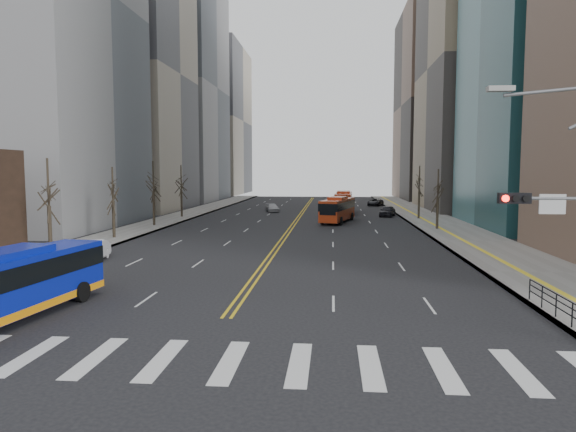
# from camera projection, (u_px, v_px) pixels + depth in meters

# --- Properties ---
(ground) EXTENTS (220.00, 220.00, 0.00)m
(ground) POSITION_uv_depth(u_px,v_px,m) (196.00, 361.00, 17.51)
(ground) COLOR black
(sidewalk_right) EXTENTS (7.00, 130.00, 0.15)m
(sidewalk_right) POSITION_uv_depth(u_px,v_px,m) (441.00, 225.00, 60.66)
(sidewalk_right) COLOR gray
(sidewalk_right) RESTS_ON ground
(sidewalk_left) EXTENTS (5.00, 130.00, 0.15)m
(sidewalk_left) POSITION_uv_depth(u_px,v_px,m) (161.00, 222.00, 63.57)
(sidewalk_left) COLOR gray
(sidewalk_left) RESTS_ON ground
(crosswalk) EXTENTS (26.70, 4.00, 0.01)m
(crosswalk) POSITION_uv_depth(u_px,v_px,m) (196.00, 360.00, 17.51)
(crosswalk) COLOR silver
(crosswalk) RESTS_ON ground
(centerline) EXTENTS (0.55, 100.00, 0.01)m
(centerline) POSITION_uv_depth(u_px,v_px,m) (299.00, 216.00, 72.09)
(centerline) COLOR gold
(centerline) RESTS_ON ground
(office_towers) EXTENTS (83.00, 134.00, 58.00)m
(office_towers) POSITION_uv_depth(u_px,v_px,m) (306.00, 63.00, 83.35)
(office_towers) COLOR gray
(office_towers) RESTS_ON ground
(pedestrian_railing) EXTENTS (0.06, 6.06, 1.02)m
(pedestrian_railing) POSITION_uv_depth(u_px,v_px,m) (556.00, 302.00, 22.16)
(pedestrian_railing) COLOR black
(pedestrian_railing) RESTS_ON sidewalk_right
(street_trees) EXTENTS (35.20, 47.20, 7.60)m
(street_trees) POSITION_uv_depth(u_px,v_px,m) (216.00, 186.00, 51.98)
(street_trees) COLOR #2B241A
(street_trees) RESTS_ON ground
(blue_bus) EXTENTS (3.49, 10.78, 3.12)m
(blue_bus) POSITION_uv_depth(u_px,v_px,m) (12.00, 283.00, 22.12)
(blue_bus) COLOR #0B1DAF
(blue_bus) RESTS_ON ground
(red_bus_near) EXTENTS (4.66, 10.25, 3.20)m
(red_bus_near) POSITION_uv_depth(u_px,v_px,m) (338.00, 208.00, 64.04)
(red_bus_near) COLOR #AD3112
(red_bus_near) RESTS_ON ground
(red_bus_far) EXTENTS (3.06, 10.62, 3.35)m
(red_bus_far) POSITION_uv_depth(u_px,v_px,m) (344.00, 201.00, 77.83)
(red_bus_far) COLOR #AD3112
(red_bus_far) RESTS_ON ground
(car_white) EXTENTS (2.29, 4.80, 1.52)m
(car_white) POSITION_uv_depth(u_px,v_px,m) (91.00, 251.00, 36.49)
(car_white) COLOR white
(car_white) RESTS_ON ground
(car_dark_mid) EXTENTS (2.95, 4.79, 1.52)m
(car_dark_mid) POSITION_uv_depth(u_px,v_px,m) (387.00, 211.00, 72.16)
(car_dark_mid) COLOR black
(car_dark_mid) RESTS_ON ground
(car_silver) EXTENTS (2.84, 4.53, 1.22)m
(car_silver) POSITION_uv_depth(u_px,v_px,m) (272.00, 208.00, 80.36)
(car_silver) COLOR #A5A4A9
(car_silver) RESTS_ON ground
(car_dark_far) EXTENTS (3.58, 5.17, 1.31)m
(car_dark_far) POSITION_uv_depth(u_px,v_px,m) (375.00, 202.00, 94.01)
(car_dark_far) COLOR black
(car_dark_far) RESTS_ON ground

